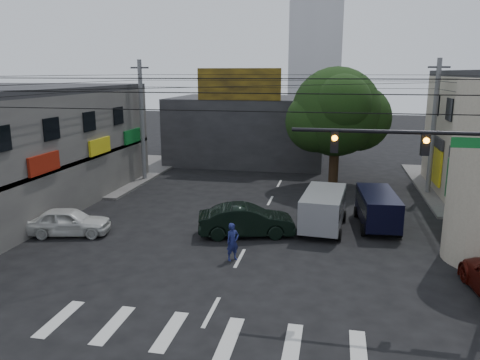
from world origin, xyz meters
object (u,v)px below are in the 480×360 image
(white_compact, at_px, (69,221))
(traffic_officer, at_px, (233,242))
(utility_pole_far_left, at_px, (142,122))
(traffic_gantry, at_px, (448,177))
(dark_sedan, at_px, (246,221))
(utility_pole_far_right, at_px, (433,128))
(navy_van, at_px, (377,210))
(street_tree, at_px, (336,112))
(silver_minivan, at_px, (323,211))

(white_compact, xyz_separation_m, traffic_officer, (9.07, -1.58, 0.14))
(utility_pole_far_left, bearing_deg, traffic_officer, -54.32)
(traffic_gantry, relative_size, dark_sedan, 1.38)
(utility_pole_far_right, relative_size, dark_sedan, 1.76)
(utility_pole_far_left, xyz_separation_m, dark_sedan, (10.22, -10.94, -3.79))
(traffic_gantry, xyz_separation_m, utility_pole_far_right, (2.68, 17.00, -0.23))
(traffic_gantry, bearing_deg, navy_van, 98.79)
(utility_pole_far_left, xyz_separation_m, white_compact, (1.15, -12.66, -3.88))
(street_tree, height_order, utility_pole_far_right, utility_pole_far_right)
(street_tree, height_order, silver_minivan, street_tree)
(white_compact, xyz_separation_m, silver_minivan, (12.91, 3.59, 0.31))
(traffic_gantry, bearing_deg, utility_pole_far_left, 137.14)
(utility_pole_far_right, height_order, dark_sedan, utility_pole_far_right)
(navy_van, relative_size, traffic_officer, 2.83)
(utility_pole_far_right, bearing_deg, navy_van, -116.63)
(utility_pole_far_left, relative_size, navy_van, 1.88)
(traffic_officer, bearing_deg, utility_pole_far_right, 7.90)
(dark_sedan, bearing_deg, utility_pole_far_right, -59.39)
(dark_sedan, bearing_deg, white_compact, 85.97)
(silver_minivan, height_order, traffic_officer, silver_minivan)
(traffic_officer, bearing_deg, silver_minivan, 8.39)
(silver_minivan, bearing_deg, dark_sedan, 120.70)
(utility_pole_far_left, bearing_deg, street_tree, 3.95)
(white_compact, bearing_deg, traffic_gantry, -117.29)
(traffic_gantry, xyz_separation_m, white_compact, (-17.17, 4.34, -4.11))
(street_tree, bearing_deg, white_compact, -134.34)
(street_tree, height_order, navy_van, street_tree)
(dark_sedan, distance_m, traffic_officer, 3.31)
(silver_minivan, bearing_deg, utility_pole_far_right, -32.55)
(utility_pole_far_left, height_order, dark_sedan, utility_pole_far_left)
(navy_van, bearing_deg, utility_pole_far_right, -31.00)
(street_tree, xyz_separation_m, utility_pole_far_right, (6.50, -1.00, -0.87))
(white_compact, distance_m, navy_van, 16.45)
(utility_pole_far_right, xyz_separation_m, traffic_officer, (-10.78, -14.24, -3.74))
(street_tree, relative_size, traffic_officer, 5.03)
(white_compact, bearing_deg, navy_van, -86.94)
(street_tree, relative_size, silver_minivan, 1.77)
(utility_pole_far_right, distance_m, white_compact, 23.86)
(utility_pole_far_left, bearing_deg, white_compact, -84.80)
(traffic_gantry, distance_m, silver_minivan, 9.77)
(street_tree, bearing_deg, dark_sedan, -109.71)
(street_tree, xyz_separation_m, traffic_officer, (-4.28, -15.24, -4.61))
(dark_sedan, distance_m, navy_van, 7.30)
(traffic_gantry, bearing_deg, dark_sedan, 143.16)
(navy_van, height_order, traffic_officer, navy_van)
(traffic_officer, bearing_deg, street_tree, 29.35)
(street_tree, relative_size, navy_van, 1.78)
(utility_pole_far_left, height_order, utility_pole_far_right, same)
(dark_sedan, xyz_separation_m, silver_minivan, (3.84, 1.86, 0.21))
(utility_pole_far_left, height_order, white_compact, utility_pole_far_left)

